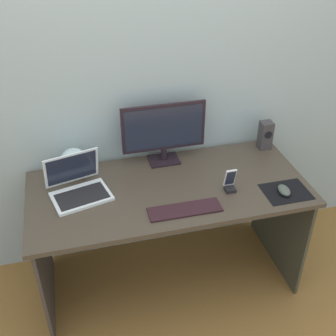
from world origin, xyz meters
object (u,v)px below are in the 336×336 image
at_px(speaker_right, 265,135).
at_px(fishbowl, 74,162).
at_px(keyboard_external, 185,210).
at_px(monitor, 164,131).
at_px(laptop, 78,187).
at_px(mouse, 284,190).
at_px(phone_in_dock, 230,183).

height_order(speaker_right, fishbowl, speaker_right).
relative_size(speaker_right, keyboard_external, 0.48).
relative_size(monitor, speaker_right, 2.72).
bearing_deg(speaker_right, keyboard_external, -144.23).
bearing_deg(monitor, keyboard_external, -91.02).
distance_m(speaker_right, laptop, 1.21).
bearing_deg(fishbowl, keyboard_external, -43.03).
bearing_deg(mouse, laptop, 169.02).
relative_size(laptop, keyboard_external, 0.93).
height_order(monitor, keyboard_external, monitor).
bearing_deg(phone_in_dock, speaker_right, 44.46).
distance_m(speaker_right, keyboard_external, 0.83).
distance_m(monitor, speaker_right, 0.67).
relative_size(monitor, laptop, 1.40).
relative_size(keyboard_external, phone_in_dock, 2.79).
distance_m(monitor, phone_in_dock, 0.50).
distance_m(laptop, phone_in_dock, 0.83).
xyz_separation_m(speaker_right, phone_in_dock, (-0.38, -0.37, -0.04)).
bearing_deg(speaker_right, mouse, -102.33).
xyz_separation_m(monitor, mouse, (0.56, -0.48, -0.19)).
xyz_separation_m(laptop, mouse, (1.09, -0.28, -0.02)).
bearing_deg(speaker_right, monitor, 179.36).
height_order(speaker_right, laptop, laptop).
bearing_deg(keyboard_external, speaker_right, 36.25).
bearing_deg(laptop, monitor, 21.26).
height_order(speaker_right, keyboard_external, speaker_right).
xyz_separation_m(keyboard_external, mouse, (0.57, 0.01, 0.02)).
relative_size(laptop, mouse, 3.57).
bearing_deg(phone_in_dock, mouse, -20.21).
relative_size(monitor, mouse, 5.00).
height_order(monitor, fishbowl, monitor).
bearing_deg(fishbowl, mouse, -23.91).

